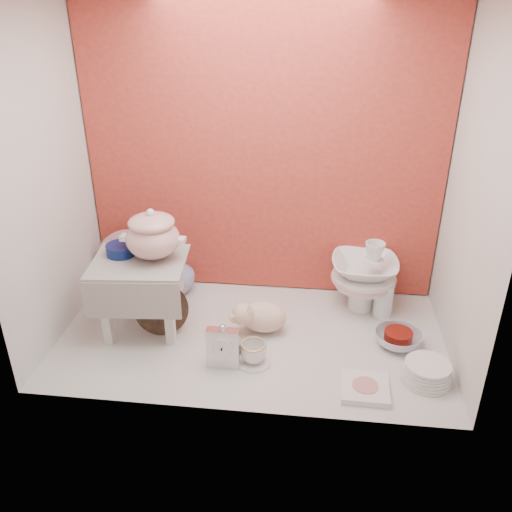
{
  "coord_description": "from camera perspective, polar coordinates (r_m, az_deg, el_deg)",
  "views": [
    {
      "loc": [
        0.27,
        -2.08,
        1.49
      ],
      "look_at": [
        0.02,
        0.02,
        0.42
      ],
      "focal_mm": 37.66,
      "sensor_mm": 36.0,
      "label": 1
    }
  ],
  "objects": [
    {
      "name": "plush_pig",
      "position": [
        2.57,
        0.82,
        -6.42
      ],
      "size": [
        0.3,
        0.22,
        0.17
      ],
      "primitive_type": "ellipsoid",
      "rotation": [
        0.0,
        0.0,
        0.1
      ],
      "color": "beige",
      "rests_on": "ground"
    },
    {
      "name": "floral_platter",
      "position": [
        2.91,
        -13.28,
        -0.77
      ],
      "size": [
        0.36,
        0.13,
        0.35
      ],
      "primitive_type": null,
      "rotation": [
        0.0,
        0.0,
        0.01
      ],
      "color": "silver",
      "rests_on": "ground"
    },
    {
      "name": "step_stool",
      "position": [
        2.59,
        -11.96,
        -4.1
      ],
      "size": [
        0.46,
        0.4,
        0.37
      ],
      "primitive_type": null,
      "rotation": [
        0.0,
        0.0,
        0.09
      ],
      "color": "silver",
      "rests_on": "ground"
    },
    {
      "name": "soup_tureen",
      "position": [
        2.46,
        -10.95,
        2.33
      ],
      "size": [
        0.29,
        0.29,
        0.25
      ],
      "primitive_type": null,
      "rotation": [
        0.0,
        0.0,
        -0.02
      ],
      "color": "white",
      "rests_on": "step_stool"
    },
    {
      "name": "crystal_bowl",
      "position": [
        2.59,
        14.83,
        -8.49
      ],
      "size": [
        0.25,
        0.25,
        0.07
      ],
      "primitive_type": "imported",
      "rotation": [
        0.0,
        0.0,
        0.19
      ],
      "color": "silver",
      "rests_on": "ground"
    },
    {
      "name": "dinner_plate_stack",
      "position": [
        2.4,
        17.7,
        -11.66
      ],
      "size": [
        0.25,
        0.25,
        0.09
      ],
      "primitive_type": "cylinder",
      "rotation": [
        0.0,
        0.0,
        -0.2
      ],
      "color": "white",
      "rests_on": "ground"
    },
    {
      "name": "ground",
      "position": [
        2.58,
        -0.5,
        -8.54
      ],
      "size": [
        1.8,
        1.8,
        0.0
      ],
      "primitive_type": "plane",
      "color": "silver",
      "rests_on": "ground"
    },
    {
      "name": "gold_rim_teacup",
      "position": [
        2.38,
        -0.28,
        -10.16
      ],
      "size": [
        0.15,
        0.15,
        0.09
      ],
      "primitive_type": "imported",
      "rotation": [
        0.0,
        0.0,
        0.4
      ],
      "color": "white",
      "rests_on": "teacup_saucer"
    },
    {
      "name": "lattice_dish",
      "position": [
        2.31,
        11.49,
        -13.58
      ],
      "size": [
        0.2,
        0.2,
        0.03
      ],
      "primitive_type": "cube",
      "rotation": [
        0.0,
        0.0,
        -0.02
      ],
      "color": "white",
      "rests_on": "ground"
    },
    {
      "name": "lacquer_tray",
      "position": [
        2.58,
        -9.99,
        -5.58
      ],
      "size": [
        0.27,
        0.14,
        0.25
      ],
      "primitive_type": null,
      "rotation": [
        0.0,
        0.0,
        0.24
      ],
      "color": "black",
      "rests_on": "ground"
    },
    {
      "name": "blue_white_vase",
      "position": [
        2.9,
        -8.86,
        -1.69
      ],
      "size": [
        0.3,
        0.3,
        0.24
      ],
      "primitive_type": "imported",
      "rotation": [
        0.0,
        0.0,
        0.37
      ],
      "color": "white",
      "rests_on": "ground"
    },
    {
      "name": "clear_glass_vase",
      "position": [
        2.74,
        13.37,
        -4.64
      ],
      "size": [
        0.12,
        0.12,
        0.18
      ],
      "primitive_type": "cylinder",
      "rotation": [
        0.0,
        0.0,
        -0.42
      ],
      "color": "silver",
      "rests_on": "ground"
    },
    {
      "name": "porcelain_tower",
      "position": [
        2.75,
        11.37,
        -2.01
      ],
      "size": [
        0.4,
        0.4,
        0.38
      ],
      "primitive_type": null,
      "rotation": [
        0.0,
        0.0,
        0.24
      ],
      "color": "white",
      "rests_on": "ground"
    },
    {
      "name": "teacup_saucer",
      "position": [
        2.41,
        -0.28,
        -11.14
      ],
      "size": [
        0.19,
        0.19,
        0.01
      ],
      "primitive_type": "cylinder",
      "rotation": [
        0.0,
        0.0,
        -0.23
      ],
      "color": "white",
      "rests_on": "ground"
    },
    {
      "name": "cobalt_bowl",
      "position": [
        2.57,
        -14.15,
        0.67
      ],
      "size": [
        0.15,
        0.15,
        0.05
      ],
      "primitive_type": "cylinder",
      "rotation": [
        0.0,
        0.0,
        0.11
      ],
      "color": "#0B1B53",
      "rests_on": "step_stool"
    },
    {
      "name": "mantel_clock",
      "position": [
        2.34,
        -3.52,
        -9.53
      ],
      "size": [
        0.14,
        0.05,
        0.21
      ],
      "primitive_type": "cube",
      "rotation": [
        0.0,
        0.0,
        -0.0
      ],
      "color": "silver",
      "rests_on": "ground"
    },
    {
      "name": "niche_shell",
      "position": [
        2.35,
        -0.03,
        13.0
      ],
      "size": [
        1.86,
        1.03,
        1.53
      ],
      "color": "#CD3F33",
      "rests_on": "ground"
    }
  ]
}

